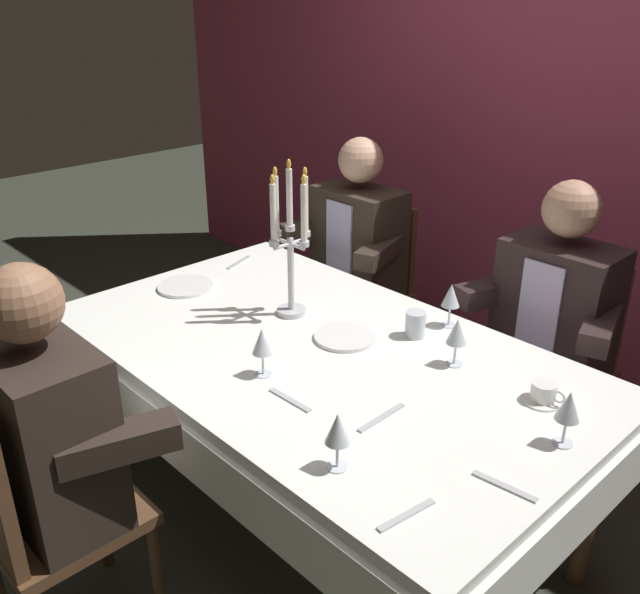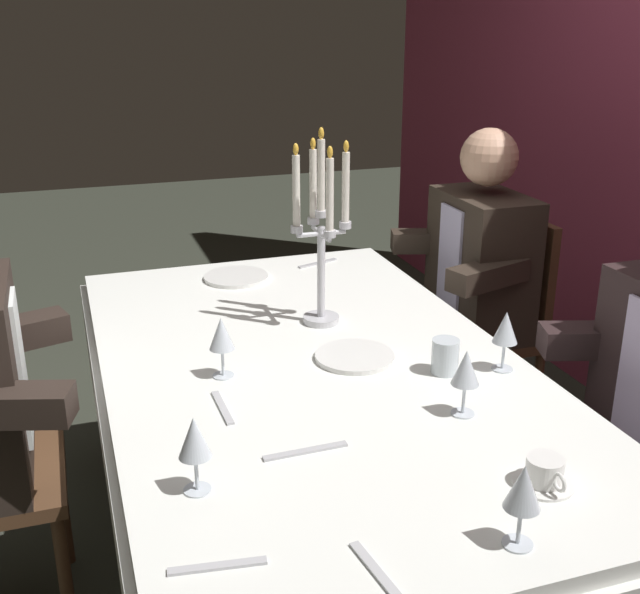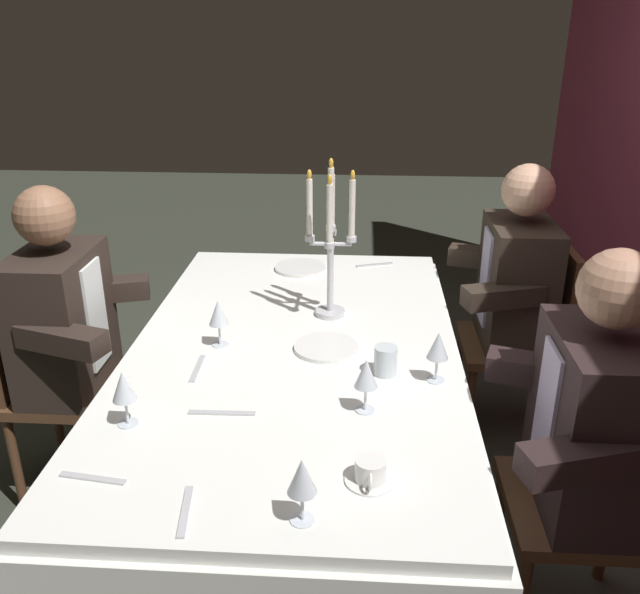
# 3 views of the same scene
# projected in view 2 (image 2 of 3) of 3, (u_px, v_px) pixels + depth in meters

# --- Properties ---
(ground_plane) EXTENTS (12.00, 12.00, 0.00)m
(ground_plane) POSITION_uv_depth(u_px,v_px,m) (314.00, 584.00, 2.37)
(ground_plane) COLOR #32352B
(dining_table) EXTENTS (1.94, 1.14, 0.74)m
(dining_table) POSITION_uv_depth(u_px,v_px,m) (314.00, 401.00, 2.16)
(dining_table) COLOR white
(dining_table) RESTS_ON ground_plane
(candelabra) EXTENTS (0.19, 0.19, 0.59)m
(candelabra) POSITION_uv_depth(u_px,v_px,m) (321.00, 234.00, 2.29)
(candelabra) COLOR silver
(candelabra) RESTS_ON dining_table
(dinner_plate_0) EXTENTS (0.23, 0.23, 0.01)m
(dinner_plate_0) POSITION_uv_depth(u_px,v_px,m) (236.00, 277.00, 2.77)
(dinner_plate_0) COLOR white
(dinner_plate_0) RESTS_ON dining_table
(dinner_plate_1) EXTENTS (0.22, 0.22, 0.01)m
(dinner_plate_1) POSITION_uv_depth(u_px,v_px,m) (355.00, 356.00, 2.14)
(dinner_plate_1) COLOR white
(dinner_plate_1) RESTS_ON dining_table
(wine_glass_0) EXTENTS (0.07, 0.07, 0.16)m
(wine_glass_0) POSITION_uv_depth(u_px,v_px,m) (194.00, 440.00, 1.52)
(wine_glass_0) COLOR silver
(wine_glass_0) RESTS_ON dining_table
(wine_glass_1) EXTENTS (0.07, 0.07, 0.16)m
(wine_glass_1) POSITION_uv_depth(u_px,v_px,m) (523.00, 490.00, 1.36)
(wine_glass_1) COLOR silver
(wine_glass_1) RESTS_ON dining_table
(wine_glass_2) EXTENTS (0.07, 0.07, 0.16)m
(wine_glass_2) POSITION_uv_depth(u_px,v_px,m) (466.00, 369.00, 1.81)
(wine_glass_2) COLOR silver
(wine_glass_2) RESTS_ON dining_table
(wine_glass_3) EXTENTS (0.07, 0.07, 0.16)m
(wine_glass_3) POSITION_uv_depth(u_px,v_px,m) (506.00, 329.00, 2.04)
(wine_glass_3) COLOR silver
(wine_glass_3) RESTS_ON dining_table
(wine_glass_4) EXTENTS (0.07, 0.07, 0.16)m
(wine_glass_4) POSITION_uv_depth(u_px,v_px,m) (222.00, 336.00, 2.00)
(wine_glass_4) COLOR silver
(wine_glass_4) RESTS_ON dining_table
(water_tumbler_0) EXTENTS (0.07, 0.07, 0.09)m
(water_tumbler_0) POSITION_uv_depth(u_px,v_px,m) (445.00, 356.00, 2.04)
(water_tumbler_0) COLOR silver
(water_tumbler_0) RESTS_ON dining_table
(coffee_cup_0) EXTENTS (0.13, 0.12, 0.06)m
(coffee_cup_0) POSITION_uv_depth(u_px,v_px,m) (545.00, 474.00, 1.56)
(coffee_cup_0) COLOR white
(coffee_cup_0) RESTS_ON dining_table
(fork_0) EXTENTS (0.17, 0.02, 0.01)m
(fork_0) POSITION_uv_depth(u_px,v_px,m) (223.00, 408.00, 1.87)
(fork_0) COLOR #B7B7BC
(fork_0) RESTS_ON dining_table
(spoon_1) EXTENTS (0.07, 0.17, 0.01)m
(spoon_1) POSITION_uv_depth(u_px,v_px,m) (318.00, 263.00, 2.93)
(spoon_1) COLOR #B7B7BC
(spoon_1) RESTS_ON dining_table
(knife_2) EXTENTS (0.02, 0.19, 0.01)m
(knife_2) POSITION_uv_depth(u_px,v_px,m) (305.00, 451.00, 1.69)
(knife_2) COLOR #B7B7BC
(knife_2) RESTS_ON dining_table
(fork_3) EXTENTS (0.04, 0.17, 0.01)m
(fork_3) POSITION_uv_depth(u_px,v_px,m) (218.00, 566.00, 1.34)
(fork_3) COLOR #B7B7BC
(fork_3) RESTS_ON dining_table
(spoon_4) EXTENTS (0.17, 0.04, 0.01)m
(spoon_4) POSITION_uv_depth(u_px,v_px,m) (377.00, 572.00, 1.33)
(spoon_4) COLOR #B7B7BC
(spoon_4) RESTS_ON dining_table
(seated_diner_0) EXTENTS (0.63, 0.48, 1.24)m
(seated_diner_0) POSITION_uv_depth(u_px,v_px,m) (483.00, 263.00, 2.96)
(seated_diner_0) COLOR brown
(seated_diner_0) RESTS_ON ground_plane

